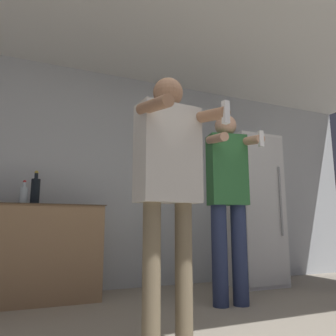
# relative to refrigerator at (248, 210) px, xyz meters

# --- Properties ---
(wall_back) EXTENTS (7.00, 0.06, 2.55)m
(wall_back) POSITION_rel_refrigerator_xyz_m (-1.49, 0.38, 0.37)
(wall_back) COLOR #B2B7BC
(wall_back) RESTS_ON ground_plane
(ceiling_slab) EXTENTS (7.00, 3.25, 0.05)m
(ceiling_slab) POSITION_rel_refrigerator_xyz_m (-1.49, -1.01, 1.67)
(ceiling_slab) COLOR silver
(ceiling_slab) RESTS_ON wall_back
(refrigerator) EXTENTS (0.61, 0.74, 1.81)m
(refrigerator) POSITION_rel_refrigerator_xyz_m (0.00, 0.00, 0.00)
(refrigerator) COLOR white
(refrigerator) RESTS_ON ground_plane
(counter) EXTENTS (1.39, 0.60, 0.91)m
(counter) POSITION_rel_refrigerator_xyz_m (-2.55, 0.07, -0.45)
(counter) COLOR #997551
(counter) RESTS_ON ground_plane
(bottle_amber_bourbon) EXTENTS (0.09, 0.09, 0.34)m
(bottle_amber_bourbon) POSITION_rel_refrigerator_xyz_m (-2.50, 0.06, 0.14)
(bottle_amber_bourbon) COLOR black
(bottle_amber_bourbon) RESTS_ON counter
(bottle_clear_vodka) EXTENTS (0.08, 0.08, 0.24)m
(bottle_clear_vodka) POSITION_rel_refrigerator_xyz_m (-2.61, 0.06, 0.09)
(bottle_clear_vodka) COLOR silver
(bottle_clear_vodka) RESTS_ON counter
(person_woman_foreground) EXTENTS (0.50, 0.50, 1.68)m
(person_woman_foreground) POSITION_rel_refrigerator_xyz_m (-1.75, -1.52, 0.13)
(person_woman_foreground) COLOR #75664C
(person_woman_foreground) RESTS_ON ground_plane
(person_man_side) EXTENTS (0.48, 0.55, 1.77)m
(person_man_side) POSITION_rel_refrigerator_xyz_m (-0.84, -0.82, 0.08)
(person_man_side) COLOR navy
(person_man_side) RESTS_ON ground_plane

